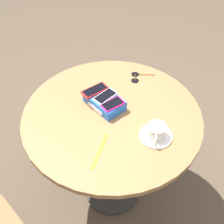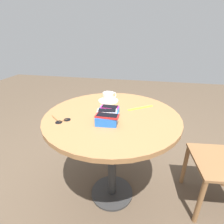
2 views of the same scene
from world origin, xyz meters
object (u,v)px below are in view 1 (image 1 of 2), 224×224
(round_table, at_px, (112,129))
(phone_white, at_px, (105,96))
(lanyard_strap, at_px, (100,151))
(sunglasses, at_px, (136,77))
(phone_magenta, at_px, (113,104))
(coffee_cup, at_px, (157,131))
(saucer, at_px, (156,136))
(phone_box, at_px, (104,101))
(phone_red, at_px, (95,90))

(round_table, distance_m, phone_white, 0.20)
(phone_white, height_order, lanyard_strap, phone_white)
(round_table, xyz_separation_m, sunglasses, (-0.16, 0.30, 0.12))
(phone_magenta, xyz_separation_m, coffee_cup, (0.26, 0.07, -0.02))
(phone_magenta, bearing_deg, coffee_cup, 14.02)
(saucer, bearing_deg, lanyard_strap, -109.03)
(saucer, distance_m, sunglasses, 0.47)
(round_table, height_order, sunglasses, sunglasses)
(phone_white, relative_size, saucer, 0.83)
(phone_box, relative_size, coffee_cup, 2.07)
(phone_box, xyz_separation_m, phone_red, (-0.07, -0.01, 0.04))
(phone_red, xyz_separation_m, sunglasses, (-0.01, 0.30, -0.06))
(phone_white, distance_m, phone_magenta, 0.07)
(phone_box, distance_m, phone_red, 0.08)
(lanyard_strap, xyz_separation_m, sunglasses, (-0.31, 0.50, 0.00))
(saucer, distance_m, coffee_cup, 0.04)
(phone_magenta, bearing_deg, saucer, 14.49)
(lanyard_strap, relative_size, sunglasses, 1.42)
(phone_magenta, height_order, sunglasses, phone_magenta)
(saucer, xyz_separation_m, lanyard_strap, (-0.09, -0.27, -0.00))
(phone_white, height_order, sunglasses, phone_white)
(phone_box, xyz_separation_m, saucer, (0.33, 0.07, -0.02))
(phone_red, relative_size, sunglasses, 0.95)
(phone_white, xyz_separation_m, saucer, (0.33, 0.06, -0.06))
(phone_red, bearing_deg, phone_magenta, 5.00)
(phone_red, relative_size, phone_magenta, 1.20)
(round_table, xyz_separation_m, lanyard_strap, (0.16, -0.19, 0.12))
(phone_white, height_order, saucer, phone_white)
(phone_white, relative_size, lanyard_strap, 0.63)
(coffee_cup, distance_m, lanyard_strap, 0.29)
(phone_box, distance_m, phone_white, 0.03)
(phone_red, bearing_deg, saucer, 11.23)
(coffee_cup, bearing_deg, phone_box, -168.41)
(coffee_cup, bearing_deg, round_table, -162.56)
(lanyard_strap, bearing_deg, saucer, 70.97)
(phone_white, distance_m, coffee_cup, 0.34)
(phone_box, bearing_deg, round_table, -7.54)
(phone_red, height_order, coffee_cup, coffee_cup)
(saucer, relative_size, coffee_cup, 1.54)
(phone_white, bearing_deg, lanyard_strap, -41.58)
(round_table, xyz_separation_m, phone_red, (-0.15, 0.00, 0.18))
(round_table, bearing_deg, phone_red, 179.66)
(coffee_cup, height_order, sunglasses, coffee_cup)
(phone_box, bearing_deg, coffee_cup, 11.59)
(phone_red, distance_m, saucer, 0.42)
(coffee_cup, bearing_deg, phone_red, -169.07)
(lanyard_strap, bearing_deg, round_table, 128.93)
(round_table, relative_size, sunglasses, 6.28)
(round_table, height_order, coffee_cup, coffee_cup)
(round_table, distance_m, coffee_cup, 0.31)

